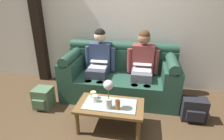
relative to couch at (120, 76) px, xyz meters
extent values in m
plane|color=#4C3823|center=(0.00, -1.17, -0.37)|extent=(14.00, 14.00, 0.00)
cube|color=silver|center=(0.00, 0.53, 1.08)|extent=(6.00, 0.12, 2.90)
cube|color=black|center=(-1.75, 0.41, 1.08)|extent=(0.20, 0.20, 2.90)
cube|color=#234738|center=(0.00, -0.07, -0.16)|extent=(2.01, 0.88, 0.42)
cube|color=#234738|center=(0.00, 0.26, 0.25)|extent=(2.01, 0.22, 0.40)
cylinder|color=#234738|center=(0.00, 0.26, 0.50)|extent=(2.01, 0.18, 0.18)
cube|color=#234738|center=(-0.86, -0.07, 0.19)|extent=(0.28, 0.88, 0.28)
cylinder|color=#234738|center=(-0.86, -0.07, 0.37)|extent=(0.18, 0.88, 0.18)
cube|color=#234738|center=(0.86, -0.07, 0.19)|extent=(0.28, 0.88, 0.28)
cylinder|color=#234738|center=(0.86, -0.07, 0.37)|extent=(0.18, 0.88, 0.18)
cube|color=#383D4C|center=(-0.39, -0.13, 0.12)|extent=(0.34, 0.40, 0.15)
cylinder|color=#383D4C|center=(-0.49, -0.39, -0.16)|extent=(0.12, 0.12, 0.42)
cylinder|color=#383D4C|center=(-0.29, -0.39, -0.16)|extent=(0.12, 0.12, 0.42)
cube|color=navy|center=(-0.39, 0.11, 0.32)|extent=(0.38, 0.22, 0.54)
cylinder|color=navy|center=(-0.62, 0.07, 0.30)|extent=(0.09, 0.09, 0.44)
cylinder|color=navy|center=(-0.15, 0.07, 0.30)|extent=(0.09, 0.09, 0.44)
sphere|color=beige|center=(-0.39, 0.09, 0.71)|extent=(0.21, 0.21, 0.21)
sphere|color=black|center=(-0.39, 0.09, 0.75)|extent=(0.19, 0.19, 0.19)
cube|color=silver|center=(-0.39, -0.11, 0.20)|extent=(0.31, 0.22, 0.02)
cube|color=silver|center=(-0.39, 0.05, 0.31)|extent=(0.31, 0.20, 0.11)
cube|color=black|center=(-0.39, 0.04, 0.30)|extent=(0.27, 0.17, 0.09)
cube|color=#595B66|center=(0.39, -0.13, 0.12)|extent=(0.34, 0.40, 0.15)
cylinder|color=#595B66|center=(0.29, -0.39, -0.16)|extent=(0.12, 0.12, 0.42)
cylinder|color=#595B66|center=(0.49, -0.39, -0.16)|extent=(0.12, 0.12, 0.42)
cube|color=brown|center=(0.39, 0.11, 0.32)|extent=(0.38, 0.22, 0.54)
cylinder|color=brown|center=(0.15, 0.07, 0.30)|extent=(0.09, 0.09, 0.44)
cylinder|color=brown|center=(0.62, 0.07, 0.30)|extent=(0.09, 0.09, 0.44)
sphere|color=#936B4C|center=(0.39, 0.09, 0.71)|extent=(0.21, 0.21, 0.21)
sphere|color=#472D19|center=(0.39, 0.09, 0.75)|extent=(0.19, 0.19, 0.19)
cube|color=silver|center=(0.39, -0.11, 0.20)|extent=(0.31, 0.22, 0.02)
cube|color=silver|center=(0.39, 0.05, 0.30)|extent=(0.31, 0.19, 0.11)
cube|color=black|center=(0.39, 0.04, 0.30)|extent=(0.27, 0.17, 0.09)
cube|color=brown|center=(0.00, -0.96, -0.01)|extent=(0.91, 0.52, 0.04)
cube|color=#9EB2A8|center=(0.00, -0.96, 0.01)|extent=(0.71, 0.36, 0.01)
cylinder|color=brown|center=(-0.41, -1.17, -0.20)|extent=(0.06, 0.06, 0.35)
cylinder|color=brown|center=(0.41, -1.17, -0.20)|extent=(0.06, 0.06, 0.35)
cylinder|color=brown|center=(-0.41, -0.75, -0.20)|extent=(0.06, 0.06, 0.35)
cylinder|color=brown|center=(0.41, -0.75, -0.20)|extent=(0.06, 0.06, 0.35)
cylinder|color=silver|center=(0.00, -1.05, 0.09)|extent=(0.09, 0.09, 0.14)
cylinder|color=#3D7538|center=(0.00, -1.05, 0.23)|extent=(0.01, 0.01, 0.15)
sphere|color=silver|center=(0.00, -1.05, 0.35)|extent=(0.13, 0.13, 0.13)
cylinder|color=white|center=(-0.22, -0.93, 0.06)|extent=(0.08, 0.08, 0.09)
cylinder|color=#B26633|center=(0.12, -1.05, 0.08)|extent=(0.07, 0.07, 0.12)
cylinder|color=#DBB77A|center=(-0.26, -0.85, 0.07)|extent=(0.08, 0.08, 0.10)
cube|color=black|center=(1.20, -0.54, -0.20)|extent=(0.35, 0.21, 0.36)
cube|color=black|center=(1.20, -0.67, -0.23)|extent=(0.25, 0.05, 0.16)
cube|color=#4C6B4C|center=(-1.20, -0.64, -0.20)|extent=(0.29, 0.27, 0.34)
cube|color=#4C6B4C|center=(-1.20, -0.80, -0.24)|extent=(0.20, 0.05, 0.15)
camera|label=1|loc=(0.43, -3.06, 1.41)|focal=29.68mm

